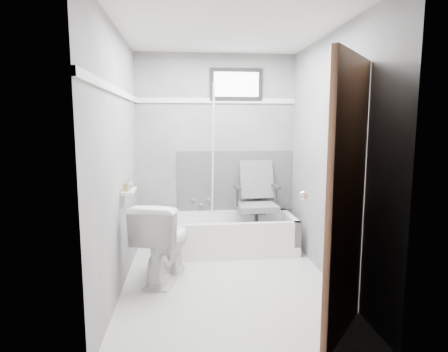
{
  "coord_description": "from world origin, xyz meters",
  "views": [
    {
      "loc": [
        -0.39,
        -3.45,
        1.53
      ],
      "look_at": [
        0.0,
        0.35,
        1.0
      ],
      "focal_mm": 30.0,
      "sensor_mm": 36.0,
      "label": 1
    }
  ],
  "objects": [
    {
      "name": "floor",
      "position": [
        0.0,
        0.0,
        0.0
      ],
      "size": [
        2.6,
        2.6,
        0.0
      ],
      "primitive_type": "plane",
      "color": "white",
      "rests_on": "ground"
    },
    {
      "name": "ceiling",
      "position": [
        0.0,
        0.0,
        2.4
      ],
      "size": [
        2.6,
        2.6,
        0.0
      ],
      "primitive_type": "plane",
      "rotation": [
        3.14,
        0.0,
        0.0
      ],
      "color": "silver",
      "rests_on": "floor"
    },
    {
      "name": "wall_back",
      "position": [
        0.0,
        1.3,
        1.2
      ],
      "size": [
        2.0,
        0.02,
        2.4
      ],
      "primitive_type": "cube",
      "color": "slate",
      "rests_on": "floor"
    },
    {
      "name": "wall_front",
      "position": [
        0.0,
        -1.3,
        1.2
      ],
      "size": [
        2.0,
        0.02,
        2.4
      ],
      "primitive_type": "cube",
      "color": "slate",
      "rests_on": "floor"
    },
    {
      "name": "wall_left",
      "position": [
        -1.0,
        0.0,
        1.2
      ],
      "size": [
        0.02,
        2.6,
        2.4
      ],
      "primitive_type": "cube",
      "color": "slate",
      "rests_on": "floor"
    },
    {
      "name": "wall_right",
      "position": [
        1.0,
        0.0,
        1.2
      ],
      "size": [
        0.02,
        2.6,
        2.4
      ],
      "primitive_type": "cube",
      "color": "slate",
      "rests_on": "floor"
    },
    {
      "name": "bathtub",
      "position": [
        0.17,
        0.93,
        0.21
      ],
      "size": [
        1.5,
        0.7,
        0.42
      ],
      "primitive_type": null,
      "color": "white",
      "rests_on": "floor"
    },
    {
      "name": "office_chair",
      "position": [
        0.47,
        0.98,
        0.6
      ],
      "size": [
        0.58,
        0.58,
        0.96
      ],
      "primitive_type": null,
      "rotation": [
        0.0,
        0.0,
        0.05
      ],
      "color": "#5D5D62",
      "rests_on": "bathtub"
    },
    {
      "name": "toilet",
      "position": [
        -0.62,
        0.16,
        0.39
      ],
      "size": [
        0.64,
        0.88,
        0.78
      ],
      "primitive_type": "imported",
      "rotation": [
        0.0,
        0.0,
        2.88
      ],
      "color": "white",
      "rests_on": "floor"
    },
    {
      "name": "door",
      "position": [
        0.98,
        -1.28,
        1.0
      ],
      "size": [
        0.78,
        0.78,
        2.0
      ],
      "primitive_type": null,
      "color": "#55331F",
      "rests_on": "floor"
    },
    {
      "name": "window",
      "position": [
        0.25,
        1.29,
        2.02
      ],
      "size": [
        0.66,
        0.04,
        0.4
      ],
      "primitive_type": null,
      "color": "black",
      "rests_on": "wall_back"
    },
    {
      "name": "backerboard",
      "position": [
        0.25,
        1.29,
        0.8
      ],
      "size": [
        1.5,
        0.02,
        0.78
      ],
      "primitive_type": "cube",
      "color": "#4C4C4F",
      "rests_on": "wall_back"
    },
    {
      "name": "trim_back",
      "position": [
        0.0,
        1.29,
        1.82
      ],
      "size": [
        2.0,
        0.02,
        0.06
      ],
      "primitive_type": "cube",
      "color": "white",
      "rests_on": "wall_back"
    },
    {
      "name": "trim_left",
      "position": [
        -0.99,
        0.0,
        1.82
      ],
      "size": [
        0.02,
        2.6,
        0.06
      ],
      "primitive_type": "cube",
      "color": "white",
      "rests_on": "wall_left"
    },
    {
      "name": "pole",
      "position": [
        -0.06,
        1.06,
        1.05
      ],
      "size": [
        0.02,
        0.5,
        1.9
      ],
      "primitive_type": "cylinder",
      "rotation": [
        0.25,
        0.0,
        0.0
      ],
      "color": "white",
      "rests_on": "bathtub"
    },
    {
      "name": "shelf",
      "position": [
        -0.93,
        0.13,
        0.9
      ],
      "size": [
        0.1,
        0.32,
        0.02
      ],
      "primitive_type": "cube",
      "color": "silver",
      "rests_on": "wall_left"
    },
    {
      "name": "soap_bottle_a",
      "position": [
        -0.94,
        0.05,
        0.97
      ],
      "size": [
        0.06,
        0.06,
        0.1
      ],
      "primitive_type": "imported",
      "rotation": [
        0.0,
        0.0,
        -0.2
      ],
      "color": "#9F864F",
      "rests_on": "shelf"
    },
    {
      "name": "soap_bottle_b",
      "position": [
        -0.94,
        0.19,
        0.96
      ],
      "size": [
        0.09,
        0.09,
        0.1
      ],
      "primitive_type": "imported",
      "rotation": [
        0.0,
        0.0,
        0.21
      ],
      "color": "teal",
      "rests_on": "shelf"
    },
    {
      "name": "faucet",
      "position": [
        -0.2,
        1.27,
        0.55
      ],
      "size": [
        0.26,
        0.1,
        0.16
      ],
      "primitive_type": null,
      "color": "silver",
      "rests_on": "wall_back"
    }
  ]
}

